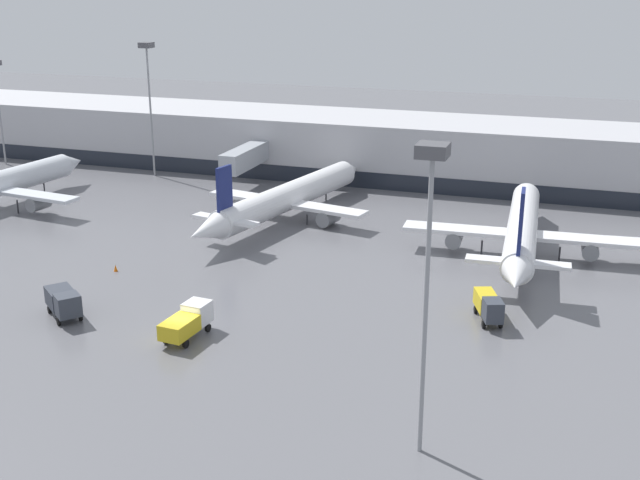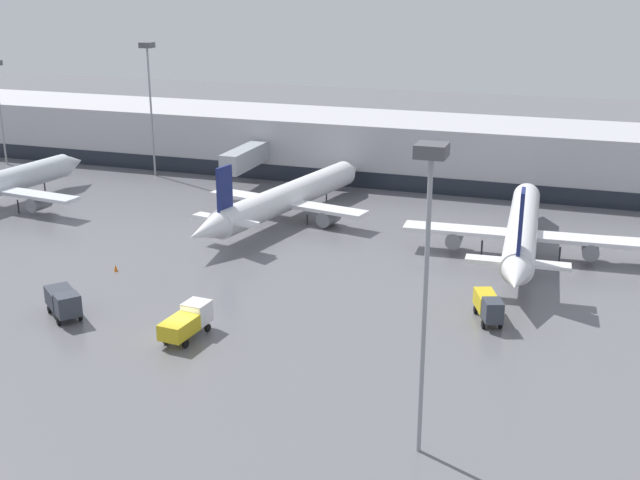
# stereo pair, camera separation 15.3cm
# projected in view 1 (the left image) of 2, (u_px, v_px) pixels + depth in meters

# --- Properties ---
(ground_plane) EXTENTS (320.00, 320.00, 0.00)m
(ground_plane) POSITION_uv_depth(u_px,v_px,m) (182.00, 338.00, 67.92)
(ground_plane) COLOR slate
(terminal_building) EXTENTS (160.00, 27.90, 9.00)m
(terminal_building) POSITION_uv_depth(u_px,v_px,m) (374.00, 147.00, 122.21)
(terminal_building) COLOR #B2B2B7
(terminal_building) RESTS_ON ground_plane
(parked_jet_0) EXTENTS (22.14, 37.68, 9.30)m
(parked_jet_0) POSITION_uv_depth(u_px,v_px,m) (286.00, 198.00, 100.58)
(parked_jet_0) COLOR white
(parked_jet_0) RESTS_ON ground_plane
(parked_jet_3) EXTENTS (25.80, 36.08, 10.55)m
(parked_jet_3) POSITION_uv_depth(u_px,v_px,m) (522.00, 230.00, 86.68)
(parked_jet_3) COLOR white
(parked_jet_3) RESTS_ON ground_plane
(service_truck_0) EXTENTS (3.33, 5.43, 2.56)m
(service_truck_0) POSITION_uv_depth(u_px,v_px,m) (489.00, 305.00, 70.94)
(service_truck_0) COLOR gold
(service_truck_0) RESTS_ON ground_plane
(service_truck_1) EXTENTS (5.18, 4.77, 2.64)m
(service_truck_1) POSITION_uv_depth(u_px,v_px,m) (63.00, 301.00, 71.70)
(service_truck_1) COLOR #2D333D
(service_truck_1) RESTS_ON ground_plane
(service_truck_2) EXTENTS (2.56, 5.73, 2.61)m
(service_truck_2) POSITION_uv_depth(u_px,v_px,m) (188.00, 321.00, 67.70)
(service_truck_2) COLOR gold
(service_truck_2) RESTS_ON ground_plane
(traffic_cone_1) EXTENTS (0.40, 0.40, 0.71)m
(traffic_cone_1) POSITION_uv_depth(u_px,v_px,m) (116.00, 268.00, 83.29)
(traffic_cone_1) COLOR orange
(traffic_cone_1) RESTS_ON ground_plane
(apron_light_mast_2) EXTENTS (1.80, 1.80, 20.04)m
(apron_light_mast_2) POSITION_uv_depth(u_px,v_px,m) (148.00, 73.00, 118.70)
(apron_light_mast_2) COLOR gray
(apron_light_mast_2) RESTS_ON ground_plane
(apron_light_mast_3) EXTENTS (1.80, 1.80, 20.13)m
(apron_light_mast_3) POSITION_uv_depth(u_px,v_px,m) (430.00, 218.00, 46.92)
(apron_light_mast_3) COLOR gray
(apron_light_mast_3) RESTS_ON ground_plane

